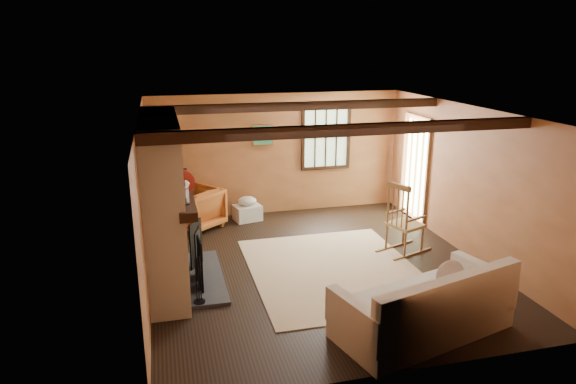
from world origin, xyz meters
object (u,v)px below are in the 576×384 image
object	(u,v)px
sofa	(427,310)
fireplace	(166,210)
armchair	(196,208)
rocking_chair	(403,223)
laundry_basket	(247,213)

from	to	relation	value
sofa	fireplace	bearing A→B (deg)	128.38
armchair	rocking_chair	bearing A→B (deg)	110.01
rocking_chair	laundry_basket	distance (m)	3.12
fireplace	laundry_basket	distance (m)	2.99
armchair	sofa	bearing A→B (deg)	80.35
fireplace	laundry_basket	xyz separation A→B (m)	(1.54, 2.38, -0.95)
rocking_chair	laundry_basket	bearing A→B (deg)	24.46
rocking_chair	laundry_basket	xyz separation A→B (m)	(-2.22, 2.17, -0.36)
rocking_chair	armchair	bearing A→B (deg)	37.10
fireplace	laundry_basket	size ratio (longest dim) A/B	4.80
fireplace	armchair	distance (m)	2.38
fireplace	armchair	size ratio (longest dim) A/B	2.88
sofa	armchair	world-z (taller)	sofa
fireplace	rocking_chair	size ratio (longest dim) A/B	1.99
sofa	laundry_basket	xyz separation A→B (m)	(-1.37, 4.51, -0.16)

